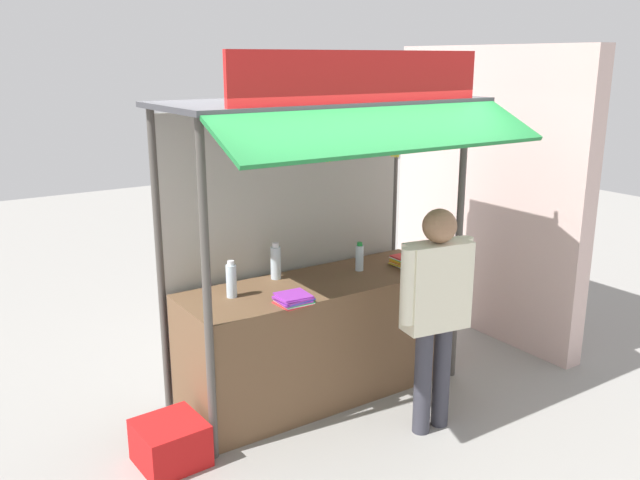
% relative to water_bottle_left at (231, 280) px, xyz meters
% --- Properties ---
extents(ground_plane, '(20.00, 20.00, 0.00)m').
position_rel_water_bottle_left_xyz_m(ground_plane, '(0.76, -0.07, -1.12)').
color(ground_plane, gray).
extents(stall_counter, '(2.31, 0.77, 0.98)m').
position_rel_water_bottle_left_xyz_m(stall_counter, '(0.76, -0.07, -0.63)').
color(stall_counter, brown).
rests_on(stall_counter, ground).
extents(stall_structure, '(2.51, 1.60, 2.79)m').
position_rel_water_bottle_left_xyz_m(stall_structure, '(0.76, 0.04, 0.58)').
color(stall_structure, '#4C4742').
rests_on(stall_structure, ground).
extents(water_bottle_left, '(0.08, 0.08, 0.29)m').
position_rel_water_bottle_left_xyz_m(water_bottle_left, '(0.00, 0.00, 0.00)').
color(water_bottle_left, silver).
rests_on(water_bottle_left, stall_counter).
extents(water_bottle_rear_center, '(0.09, 0.09, 0.30)m').
position_rel_water_bottle_left_xyz_m(water_bottle_rear_center, '(0.50, 0.19, 0.01)').
color(water_bottle_rear_center, silver).
rests_on(water_bottle_rear_center, stall_counter).
extents(water_bottle_mid_left, '(0.07, 0.07, 0.25)m').
position_rel_water_bottle_left_xyz_m(water_bottle_mid_left, '(1.20, -0.01, -0.02)').
color(water_bottle_mid_left, silver).
rests_on(water_bottle_mid_left, stall_counter).
extents(magazine_stack_far_right, '(0.26, 0.26, 0.07)m').
position_rel_water_bottle_left_xyz_m(magazine_stack_far_right, '(0.31, -0.38, -0.10)').
color(magazine_stack_far_right, red).
rests_on(magazine_stack_far_right, stall_counter).
extents(magazine_stack_back_left, '(0.25, 0.31, 0.08)m').
position_rel_water_bottle_left_xyz_m(magazine_stack_back_left, '(1.63, -0.16, -0.09)').
color(magazine_stack_back_left, white).
rests_on(magazine_stack_back_left, stall_counter).
extents(banana_bunch_rightmost, '(0.09, 0.09, 0.28)m').
position_rel_water_bottle_left_xyz_m(banana_bunch_rightmost, '(1.10, -0.56, 0.97)').
color(banana_bunch_rightmost, '#332D23').
extents(banana_bunch_leftmost, '(0.10, 0.10, 0.27)m').
position_rel_water_bottle_left_xyz_m(banana_bunch_leftmost, '(0.50, -0.55, 1.00)').
color(banana_bunch_leftmost, '#332D23').
extents(vendor_person, '(0.65, 0.28, 1.72)m').
position_rel_water_bottle_left_xyz_m(vendor_person, '(1.14, -1.02, -0.08)').
color(vendor_person, '#383842').
rests_on(vendor_person, ground).
extents(plastic_crate, '(0.46, 0.46, 0.31)m').
position_rel_water_bottle_left_xyz_m(plastic_crate, '(-0.68, -0.36, -0.96)').
color(plastic_crate, red).
rests_on(plastic_crate, ground).
extents(neighbour_wall, '(0.20, 2.40, 2.86)m').
position_rel_water_bottle_left_xyz_m(neighbour_wall, '(2.94, 0.23, 0.31)').
color(neighbour_wall, beige).
rests_on(neighbour_wall, ground).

